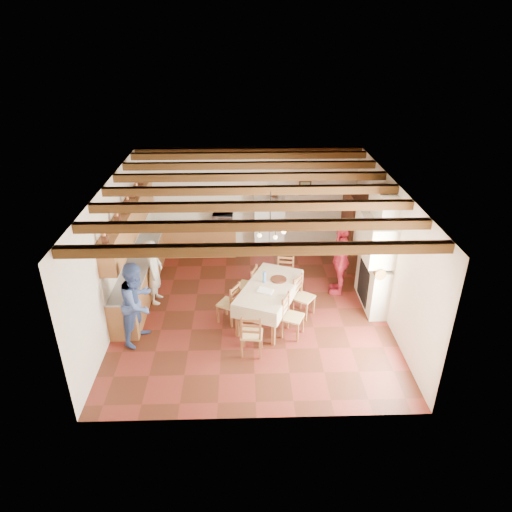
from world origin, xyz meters
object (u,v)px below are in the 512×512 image
(person_woman_red, at_px, (340,259))
(refrigerator, at_px, (269,224))
(chair_right_near, at_px, (293,316))
(person_woman_blue, at_px, (138,303))
(dining_table, at_px, (269,289))
(chair_right_far, at_px, (304,297))
(chair_left_near, at_px, (228,303))
(person_man, at_px, (154,271))
(microwave, at_px, (223,219))
(chair_left_far, at_px, (247,285))
(chair_end_near, at_px, (252,333))
(hutch, at_px, (354,229))
(chair_end_far, at_px, (285,276))

(person_woman_red, bearing_deg, refrigerator, -132.76)
(chair_right_near, bearing_deg, person_woman_blue, 114.89)
(dining_table, bearing_deg, chair_right_far, 7.81)
(chair_left_near, distance_m, chair_right_near, 1.47)
(person_man, relative_size, person_woman_blue, 0.89)
(person_man, xyz_separation_m, microwave, (1.52, 2.48, 0.26))
(chair_left_far, distance_m, chair_end_near, 1.87)
(refrigerator, height_order, microwave, refrigerator)
(hutch, relative_size, dining_table, 0.97)
(person_woman_red, bearing_deg, chair_left_near, -53.48)
(chair_left_near, bearing_deg, hutch, 157.87)
(dining_table, xyz_separation_m, chair_right_far, (0.78, 0.11, -0.28))
(chair_right_far, bearing_deg, chair_end_near, 173.28)
(chair_end_far, bearing_deg, chair_right_near, -80.32)
(chair_end_near, xyz_separation_m, microwave, (-0.71, 4.49, 0.57))
(chair_right_near, bearing_deg, hutch, -6.87)
(chair_left_far, bearing_deg, hutch, 140.87)
(person_woman_blue, bearing_deg, hutch, -36.40)
(hutch, xyz_separation_m, person_woman_blue, (-5.09, -3.16, -0.16))
(chair_end_far, bearing_deg, person_woman_blue, -142.60)
(refrigerator, height_order, chair_left_near, refrigerator)
(refrigerator, distance_m, hutch, 2.39)
(chair_end_near, bearing_deg, person_woman_red, -125.80)
(chair_left_far, distance_m, chair_right_far, 1.38)
(refrigerator, xyz_separation_m, person_man, (-2.82, -2.60, -0.04))
(chair_left_far, height_order, person_woman_red, person_woman_red)
(dining_table, relative_size, microwave, 3.91)
(chair_left_near, height_order, person_woman_red, person_woman_red)
(person_man, bearing_deg, person_woman_blue, 179.00)
(person_woman_blue, bearing_deg, chair_right_near, -67.89)
(chair_right_far, relative_size, person_woman_blue, 0.54)
(dining_table, height_order, person_woman_blue, person_woman_blue)
(chair_left_near, height_order, person_woman_blue, person_woman_blue)
(person_man, height_order, person_woman_blue, person_woman_blue)
(dining_table, xyz_separation_m, person_woman_red, (1.77, 1.10, 0.13))
(chair_left_near, relative_size, chair_left_far, 1.00)
(refrigerator, bearing_deg, hutch, -22.84)
(chair_right_far, bearing_deg, chair_right_near, -167.59)
(refrigerator, bearing_deg, person_woman_blue, -125.77)
(person_man, bearing_deg, dining_table, -105.16)
(chair_right_far, bearing_deg, chair_end_far, 56.00)
(chair_end_near, distance_m, person_woman_blue, 2.40)
(chair_left_far, height_order, person_woman_blue, person_woman_blue)
(chair_right_near, relative_size, chair_right_far, 1.00)
(hutch, distance_m, microwave, 3.59)
(hutch, height_order, chair_left_near, hutch)
(chair_end_far, relative_size, person_man, 0.60)
(dining_table, distance_m, chair_right_near, 0.84)
(chair_right_near, distance_m, chair_right_far, 0.82)
(chair_end_near, bearing_deg, hutch, -119.36)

